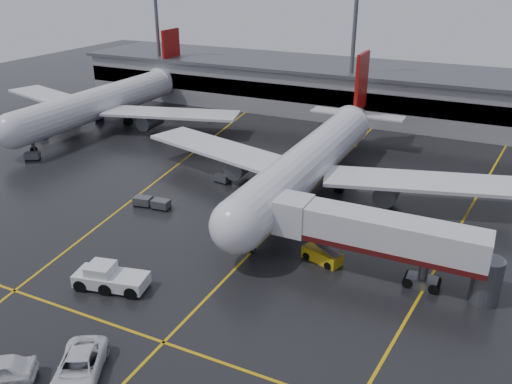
% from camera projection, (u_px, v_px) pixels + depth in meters
% --- Properties ---
extents(ground, '(220.00, 220.00, 0.00)m').
position_uv_depth(ground, '(280.00, 222.00, 57.43)').
color(ground, black).
rests_on(ground, ground).
extents(apron_line_centre, '(0.25, 90.00, 0.02)m').
position_uv_depth(apron_line_centre, '(280.00, 222.00, 57.43)').
color(apron_line_centre, gold).
rests_on(apron_line_centre, ground).
extents(apron_line_stop, '(60.00, 0.25, 0.02)m').
position_uv_depth(apron_line_stop, '(164.00, 342.00, 39.28)').
color(apron_line_stop, gold).
rests_on(apron_line_stop, ground).
extents(apron_line_left, '(9.99, 69.35, 0.02)m').
position_uv_depth(apron_line_left, '(177.00, 165.00, 73.65)').
color(apron_line_left, gold).
rests_on(apron_line_left, ground).
extents(apron_line_right, '(7.57, 69.64, 0.02)m').
position_uv_depth(apron_line_right, '(465.00, 217.00, 58.51)').
color(apron_line_right, gold).
rests_on(apron_line_right, ground).
extents(terminal, '(122.00, 19.00, 8.60)m').
position_uv_depth(terminal, '(386.00, 93.00, 95.25)').
color(terminal, gray).
rests_on(terminal, ground).
extents(light_mast_left, '(3.00, 1.20, 25.45)m').
position_uv_depth(light_mast_left, '(157.00, 26.00, 104.21)').
color(light_mast_left, '#595B60').
rests_on(light_mast_left, ground).
extents(light_mast_mid, '(3.00, 1.20, 25.45)m').
position_uv_depth(light_mast_mid, '(354.00, 37.00, 88.28)').
color(light_mast_mid, '#595B60').
rests_on(light_mast_mid, ground).
extents(main_airliner, '(48.80, 45.60, 14.10)m').
position_uv_depth(main_airliner, '(313.00, 158.00, 63.75)').
color(main_airliner, silver).
rests_on(main_airliner, ground).
extents(second_airliner, '(48.80, 45.60, 14.10)m').
position_uv_depth(second_airliner, '(106.00, 101.00, 90.38)').
color(second_airliner, silver).
rests_on(second_airliner, ground).
extents(jet_bridge, '(19.90, 3.40, 6.05)m').
position_uv_depth(jet_bridge, '(379.00, 237.00, 46.18)').
color(jet_bridge, silver).
rests_on(jet_bridge, ground).
extents(pushback_tractor, '(6.73, 3.92, 2.26)m').
position_uv_depth(pushback_tractor, '(109.00, 278.00, 45.62)').
color(pushback_tractor, silver).
rests_on(pushback_tractor, ground).
extents(belt_loader, '(4.10, 2.73, 2.40)m').
position_uv_depth(belt_loader, '(322.00, 255.00, 49.78)').
color(belt_loader, gold).
rests_on(belt_loader, ground).
extents(service_van_a, '(5.50, 6.93, 1.75)m').
position_uv_depth(service_van_a, '(79.00, 369.00, 35.53)').
color(service_van_a, white).
rests_on(service_van_a, ground).
extents(baggage_cart_a, '(2.10, 1.46, 1.12)m').
position_uv_depth(baggage_cart_a, '(161.00, 204.00, 60.29)').
color(baggage_cart_a, '#595B60').
rests_on(baggage_cart_a, ground).
extents(baggage_cart_b, '(2.21, 1.66, 1.12)m').
position_uv_depth(baggage_cart_b, '(143.00, 201.00, 61.06)').
color(baggage_cart_b, '#595B60').
rests_on(baggage_cart_b, ground).
extents(baggage_cart_c, '(2.22, 1.68, 1.12)m').
position_uv_depth(baggage_cart_c, '(223.00, 178.00, 67.60)').
color(baggage_cart_c, '#595B60').
rests_on(baggage_cart_c, ground).
extents(baggage_cart_d, '(2.10, 1.47, 1.12)m').
position_uv_depth(baggage_cart_d, '(40.00, 134.00, 84.56)').
color(baggage_cart_d, '#595B60').
rests_on(baggage_cart_d, ground).
extents(baggage_cart_e, '(2.38, 2.13, 1.12)m').
position_uv_depth(baggage_cart_e, '(32.00, 156.00, 75.28)').
color(baggage_cart_e, '#595B60').
rests_on(baggage_cart_e, ground).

